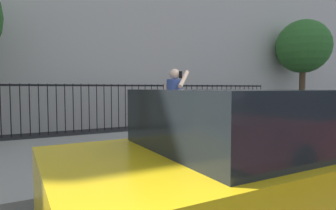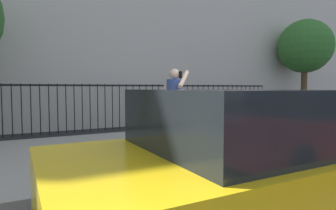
# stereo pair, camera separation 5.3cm
# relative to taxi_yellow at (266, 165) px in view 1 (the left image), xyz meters

# --- Properties ---
(ground_plane) EXTENTS (60.00, 60.00, 0.00)m
(ground_plane) POSITION_rel_taxi_yellow_xyz_m (1.91, 1.68, -0.70)
(ground_plane) COLOR black
(sidewalk) EXTENTS (28.00, 4.40, 0.15)m
(sidewalk) POSITION_rel_taxi_yellow_xyz_m (1.91, 3.88, -0.63)
(sidewalk) COLOR gray
(sidewalk) RESTS_ON ground
(iron_fence) EXTENTS (12.03, 0.04, 1.60)m
(iron_fence) POSITION_rel_taxi_yellow_xyz_m (1.91, 7.58, 0.32)
(iron_fence) COLOR black
(iron_fence) RESTS_ON ground
(taxi_yellow) EXTENTS (4.20, 1.87, 1.45)m
(taxi_yellow) POSITION_rel_taxi_yellow_xyz_m (0.00, 0.00, 0.00)
(taxi_yellow) COLOR yellow
(taxi_yellow) RESTS_ON ground
(pedestrian_on_phone) EXTENTS (0.66, 0.71, 1.72)m
(pedestrian_on_phone) POSITION_rel_taxi_yellow_xyz_m (0.80, 3.27, 0.45)
(pedestrian_on_phone) COLOR beige
(pedestrian_on_phone) RESTS_ON sidewalk
(street_bench) EXTENTS (1.60, 0.45, 0.95)m
(street_bench) POSITION_rel_taxi_yellow_xyz_m (4.97, 4.68, -0.05)
(street_bench) COLOR brown
(street_bench) RESTS_ON sidewalk
(street_tree_mid) EXTENTS (2.53, 2.53, 4.72)m
(street_tree_mid) POSITION_rel_taxi_yellow_xyz_m (10.07, 7.00, 2.72)
(street_tree_mid) COLOR #4C3823
(street_tree_mid) RESTS_ON ground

